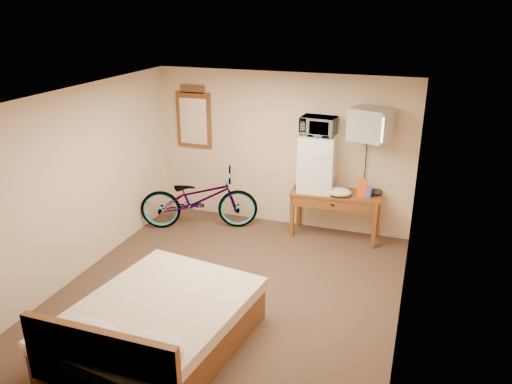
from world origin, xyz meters
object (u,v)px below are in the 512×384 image
mini_fridge (317,163)px  wall_mirror (194,118)px  blue_cup (369,193)px  bicycle (199,199)px  crt_television (371,124)px  desk (335,200)px  bed (154,329)px  microwave (318,126)px

mini_fridge → wall_mirror: (-2.16, 0.23, 0.50)m
blue_cup → bicycle: (-2.65, -0.31, -0.33)m
crt_television → desk: bearing=-177.3°
mini_fridge → bed: 3.65m
desk → wall_mirror: bearing=173.7°
microwave → mini_fridge: bearing=-119.7°
blue_cup → crt_television: 1.02m
wall_mirror → bed: 4.09m
desk → microwave: size_ratio=2.75×
bed → microwave: bearing=74.8°
microwave → bed: bearing=-101.2°
mini_fridge → desk: bearing=-7.9°
desk → microwave: microwave is taller
mini_fridge → crt_television: 1.01m
mini_fridge → bicycle: size_ratio=0.46×
blue_cup → bed: bearing=-117.6°
blue_cup → bicycle: bicycle is taller
blue_cup → microwave: bearing=175.1°
bed → bicycle: bearing=106.6°
crt_television → wall_mirror: wall_mirror is taller
blue_cup → wall_mirror: bearing=174.3°
microwave → blue_cup: 1.25m
desk → mini_fridge: bearing=172.1°
desk → microwave: bearing=172.1°
wall_mirror → blue_cup: bearing=-5.7°
crt_television → bed: (-1.69, -3.39, -1.56)m
microwave → bed: microwave is taller
microwave → wall_mirror: (-2.16, 0.23, -0.08)m
crt_television → wall_mirror: bearing=175.1°
desk → bed: 3.61m
microwave → bicycle: size_ratio=0.27×
microwave → crt_television: bearing=2.2°
blue_cup → wall_mirror: 3.12m
bicycle → bed: (0.90, -3.03, -0.21)m
crt_television → bicycle: (-2.59, -0.36, -1.35)m
blue_cup → bed: size_ratio=0.07×
blue_cup → bed: blue_cup is taller
desk → mini_fridge: 0.64m
microwave → blue_cup: microwave is taller
wall_mirror → desk: bearing=-6.3°
desk → bicycle: (-2.16, -0.34, -0.13)m
wall_mirror → bed: wall_mirror is taller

